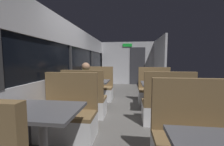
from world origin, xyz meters
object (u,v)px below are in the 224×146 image
bench_mid_window_facing_end (85,102)px  bench_mid_window_facing_entry (98,90)px  dining_table_near_window (42,117)px  bench_near_window_facing_entry (68,118)px  seated_passenger (86,93)px  dining_table_mid_window (93,84)px  bench_rear_aisle_facing_end (166,108)px  bench_rear_aisle_facing_entry (155,93)px  dining_table_rear_aisle (160,87)px

bench_mid_window_facing_end → bench_mid_window_facing_entry: (0.00, 1.40, 0.00)m
dining_table_near_window → bench_mid_window_facing_entry: (0.00, 3.02, -0.31)m
bench_near_window_facing_entry → seated_passenger: (0.00, 0.99, 0.21)m
seated_passenger → dining_table_mid_window: bearing=90.0°
dining_table_mid_window → dining_table_near_window: bearing=-90.0°
bench_rear_aisle_facing_end → bench_rear_aisle_facing_entry: 1.40m
dining_table_near_window → bench_rear_aisle_facing_end: bench_rear_aisle_facing_end is taller
bench_rear_aisle_facing_entry → bench_mid_window_facing_end: bearing=-146.2°
seated_passenger → dining_table_near_window: bearing=-90.0°
bench_mid_window_facing_end → seated_passenger: size_ratio=0.87×
dining_table_near_window → dining_table_mid_window: 2.32m
bench_mid_window_facing_entry → dining_table_mid_window: bearing=-90.0°
bench_mid_window_facing_end → bench_rear_aisle_facing_entry: same height
bench_mid_window_facing_entry → bench_rear_aisle_facing_entry: (1.79, -0.20, 0.00)m
bench_rear_aisle_facing_entry → seated_passenger: seated_passenger is taller
bench_mid_window_facing_end → bench_rear_aisle_facing_end: 1.80m
dining_table_mid_window → dining_table_rear_aisle: size_ratio=1.00×
dining_table_rear_aisle → bench_rear_aisle_facing_end: 0.77m
dining_table_mid_window → seated_passenger: (0.00, -0.63, -0.10)m
dining_table_rear_aisle → seated_passenger: size_ratio=0.71×
bench_near_window_facing_entry → seated_passenger: bearing=90.0°
bench_rear_aisle_facing_entry → dining_table_near_window: bearing=-122.4°
bench_mid_window_facing_entry → bench_rear_aisle_facing_end: (1.79, -1.60, 0.00)m
bench_rear_aisle_facing_end → bench_rear_aisle_facing_entry: bearing=90.0°
bench_rear_aisle_facing_entry → seated_passenger: 2.13m
bench_near_window_facing_entry → bench_mid_window_facing_entry: 2.32m
bench_rear_aisle_facing_entry → seated_passenger: size_ratio=0.87×
bench_rear_aisle_facing_end → bench_rear_aisle_facing_entry: (0.00, 1.40, 0.00)m
bench_mid_window_facing_entry → bench_rear_aisle_facing_entry: bearing=-6.4°
dining_table_mid_window → seated_passenger: bearing=-90.0°
bench_mid_window_facing_end → dining_table_near_window: bearing=-90.0°
dining_table_near_window → dining_table_rear_aisle: 2.77m
bench_rear_aisle_facing_end → bench_mid_window_facing_end: bearing=173.6°
bench_near_window_facing_entry → bench_mid_window_facing_entry: size_ratio=1.00×
dining_table_mid_window → bench_rear_aisle_facing_end: (1.79, -0.90, -0.31)m
dining_table_rear_aisle → bench_rear_aisle_facing_entry: 0.77m
bench_rear_aisle_facing_end → bench_rear_aisle_facing_entry: size_ratio=1.00×
bench_rear_aisle_facing_end → dining_table_mid_window: bearing=153.3°
dining_table_mid_window → bench_mid_window_facing_end: bearing=-90.0°
bench_rear_aisle_facing_end → seated_passenger: bearing=171.3°
bench_mid_window_facing_entry → seated_passenger: bearing=-90.0°
bench_mid_window_facing_entry → seated_passenger: 1.34m
bench_mid_window_facing_end → seated_passenger: bearing=90.0°
dining_table_near_window → dining_table_mid_window: (0.00, 2.32, 0.00)m
dining_table_mid_window → bench_mid_window_facing_entry: 0.77m
bench_near_window_facing_entry → dining_table_rear_aisle: 2.31m
dining_table_near_window → bench_mid_window_facing_end: size_ratio=0.82×
bench_mid_window_facing_end → bench_mid_window_facing_entry: bearing=90.0°
bench_mid_window_facing_end → bench_mid_window_facing_entry: 1.40m
dining_table_near_window → seated_passenger: (0.00, 1.69, -0.10)m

